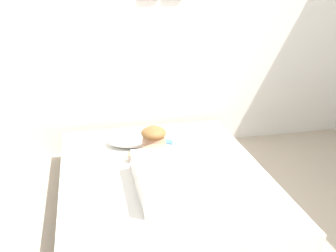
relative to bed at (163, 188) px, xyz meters
name	(u,v)px	position (x,y,z in m)	size (l,w,h in m)	color
ground_plane	(216,251)	(0.22, -0.61, -0.14)	(11.99, 11.99, 0.00)	tan
back_wall	(161,21)	(0.22, 1.12, 1.11)	(3.99, 0.12, 2.50)	silver
bed	(163,188)	(0.00, 0.00, 0.00)	(1.57, 1.93, 0.28)	gray
pillow	(137,138)	(-0.12, 0.54, 0.20)	(0.52, 0.32, 0.11)	white
person_lying	(163,167)	(-0.03, -0.12, 0.25)	(0.43, 0.92, 0.27)	white
coffee_cup	(167,145)	(0.12, 0.38, 0.18)	(0.12, 0.09, 0.07)	teal
cell_phone	(171,205)	(-0.04, -0.45, 0.15)	(0.07, 0.14, 0.01)	black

